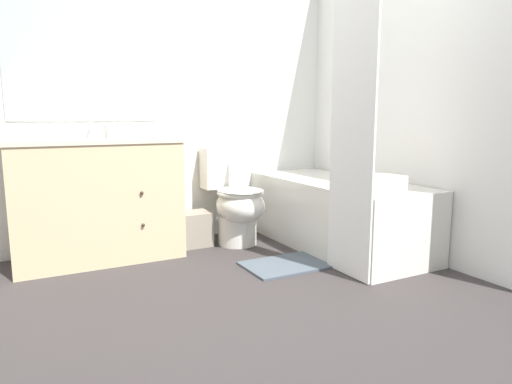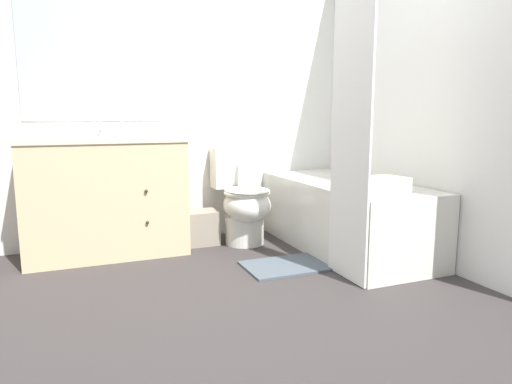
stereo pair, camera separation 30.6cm
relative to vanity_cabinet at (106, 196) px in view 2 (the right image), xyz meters
name	(u,v)px [view 2 (the right image)]	position (x,y,z in m)	size (l,w,h in m)	color
ground_plane	(282,315)	(0.75, -1.47, -0.44)	(14.00, 14.00, 0.00)	#383333
wall_back	(192,89)	(0.74, 0.28, 0.81)	(8.00, 0.06, 2.50)	silver
wall_right	(395,86)	(2.09, -0.61, 0.81)	(0.05, 2.73, 2.50)	silver
vanity_cabinet	(106,196)	(0.00, 0.00, 0.00)	(1.15, 0.55, 0.87)	beige
sink_faucet	(101,132)	(0.00, 0.17, 0.46)	(0.14, 0.12, 0.12)	silver
toilet	(243,201)	(1.05, -0.09, -0.09)	(0.37, 0.63, 0.77)	silver
bathtub	(344,215)	(1.72, -0.54, -0.17)	(0.68, 1.60, 0.53)	silver
shower_curtain	(351,119)	(1.36, -1.13, 0.57)	(0.01, 0.41, 2.01)	white
wastebasket	(200,227)	(0.72, 0.01, -0.31)	(0.27, 0.23, 0.27)	gray
tissue_box	(123,131)	(0.15, 0.07, 0.48)	(0.12, 0.12, 0.11)	silver
soap_dispenser	(166,127)	(0.47, 0.03, 0.50)	(0.06, 0.06, 0.17)	white
hand_towel_folded	(36,134)	(-0.42, -0.12, 0.46)	(0.23, 0.16, 0.07)	beige
bath_towel_folded	(380,185)	(1.64, -1.07, 0.14)	(0.34, 0.23, 0.10)	beige
bath_mat	(286,266)	(1.11, -0.78, -0.43)	(0.57, 0.40, 0.02)	#4C5660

